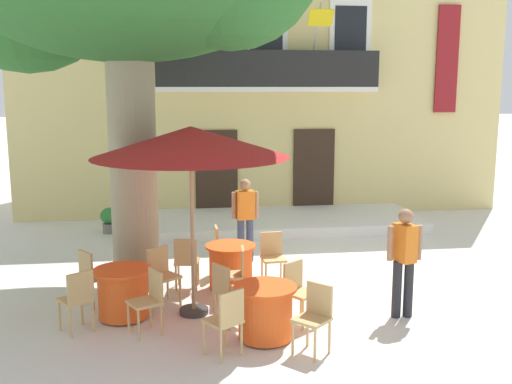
{
  "coord_description": "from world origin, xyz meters",
  "views": [
    {
      "loc": [
        -3.01,
        -10.51,
        3.42
      ],
      "look_at": [
        -1.46,
        1.32,
        1.3
      ],
      "focal_mm": 41.9,
      "sensor_mm": 36.0,
      "label": 1
    }
  ],
  "objects_px": {
    "cafe_chair_near_tree_1": "(186,259)",
    "ground_planter_left": "(110,219)",
    "cafe_chair_near_tree_0": "(222,247)",
    "cafe_chair_front_2": "(149,297)",
    "cafe_chair_front_0": "(92,274)",
    "cafe_umbrella": "(191,143)",
    "cafe_chair_middle_3": "(227,289)",
    "cafe_chair_front_1": "(78,297)",
    "pedestrian_mid_plaza": "(404,257)",
    "cafe_table_near_tree": "(231,266)",
    "pedestrian_near_entrance": "(245,215)",
    "cafe_table_front": "(123,293)",
    "cafe_chair_middle_1": "(315,314)",
    "cafe_chair_middle_2": "(298,288)",
    "cafe_chair_near_tree_2": "(236,271)",
    "cafe_chair_front_3": "(162,272)",
    "cafe_chair_near_tree_3": "(273,255)",
    "cafe_table_middle": "(265,312)",
    "cafe_chair_middle_0": "(226,318)"
  },
  "relations": [
    {
      "from": "cafe_chair_near_tree_1",
      "to": "ground_planter_left",
      "type": "xyz_separation_m",
      "value": [
        -1.74,
        4.26,
        -0.2
      ]
    },
    {
      "from": "cafe_chair_near_tree_0",
      "to": "cafe_chair_front_2",
      "type": "height_order",
      "value": "same"
    },
    {
      "from": "cafe_chair_front_0",
      "to": "cafe_umbrella",
      "type": "distance_m",
      "value": 2.65
    },
    {
      "from": "cafe_chair_middle_3",
      "to": "cafe_chair_front_2",
      "type": "height_order",
      "value": "same"
    },
    {
      "from": "cafe_chair_front_1",
      "to": "pedestrian_mid_plaza",
      "type": "bearing_deg",
      "value": -0.04
    },
    {
      "from": "cafe_table_near_tree",
      "to": "ground_planter_left",
      "type": "distance_m",
      "value": 4.96
    },
    {
      "from": "cafe_chair_front_0",
      "to": "pedestrian_near_entrance",
      "type": "xyz_separation_m",
      "value": [
        2.65,
        2.12,
        0.4
      ]
    },
    {
      "from": "cafe_chair_near_tree_1",
      "to": "pedestrian_mid_plaza",
      "type": "bearing_deg",
      "value": -27.49
    },
    {
      "from": "cafe_chair_middle_3",
      "to": "cafe_table_front",
      "type": "distance_m",
      "value": 1.58
    },
    {
      "from": "cafe_chair_middle_1",
      "to": "cafe_chair_middle_2",
      "type": "height_order",
      "value": "same"
    },
    {
      "from": "pedestrian_near_entrance",
      "to": "pedestrian_mid_plaza",
      "type": "relative_size",
      "value": 1.0
    },
    {
      "from": "cafe_chair_near_tree_1",
      "to": "pedestrian_mid_plaza",
      "type": "height_order",
      "value": "pedestrian_mid_plaza"
    },
    {
      "from": "cafe_chair_middle_1",
      "to": "cafe_table_front",
      "type": "height_order",
      "value": "cafe_chair_middle_1"
    },
    {
      "from": "cafe_umbrella",
      "to": "pedestrian_mid_plaza",
      "type": "xyz_separation_m",
      "value": [
        3.09,
        -0.53,
        -1.68
      ]
    },
    {
      "from": "cafe_chair_near_tree_2",
      "to": "cafe_chair_middle_2",
      "type": "height_order",
      "value": "same"
    },
    {
      "from": "cafe_umbrella",
      "to": "cafe_chair_middle_2",
      "type": "bearing_deg",
      "value": -20.45
    },
    {
      "from": "cafe_chair_near_tree_2",
      "to": "cafe_chair_front_3",
      "type": "height_order",
      "value": "same"
    },
    {
      "from": "cafe_chair_near_tree_0",
      "to": "cafe_chair_front_3",
      "type": "xyz_separation_m",
      "value": [
        -1.06,
        -1.38,
        0.0
      ]
    },
    {
      "from": "cafe_chair_near_tree_1",
      "to": "cafe_chair_near_tree_2",
      "type": "relative_size",
      "value": 1.0
    },
    {
      "from": "cafe_chair_near_tree_3",
      "to": "cafe_chair_front_2",
      "type": "distance_m",
      "value": 2.78
    },
    {
      "from": "cafe_table_near_tree",
      "to": "pedestrian_mid_plaza",
      "type": "height_order",
      "value": "pedestrian_mid_plaza"
    },
    {
      "from": "cafe_table_near_tree",
      "to": "cafe_chair_near_tree_2",
      "type": "relative_size",
      "value": 0.95
    },
    {
      "from": "cafe_chair_near_tree_3",
      "to": "cafe_chair_front_3",
      "type": "relative_size",
      "value": 1.0
    },
    {
      "from": "cafe_table_front",
      "to": "cafe_chair_near_tree_3",
      "type": "bearing_deg",
      "value": 27.18
    },
    {
      "from": "cafe_chair_front_1",
      "to": "ground_planter_left",
      "type": "xyz_separation_m",
      "value": [
        -0.21,
        5.91,
        -0.2
      ]
    },
    {
      "from": "cafe_chair_near_tree_2",
      "to": "cafe_table_middle",
      "type": "bearing_deg",
      "value": -79.59
    },
    {
      "from": "cafe_chair_middle_0",
      "to": "cafe_chair_front_1",
      "type": "height_order",
      "value": "same"
    },
    {
      "from": "cafe_table_front",
      "to": "ground_planter_left",
      "type": "height_order",
      "value": "cafe_table_front"
    },
    {
      "from": "cafe_table_middle",
      "to": "cafe_chair_front_3",
      "type": "distance_m",
      "value": 2.1
    },
    {
      "from": "cafe_table_near_tree",
      "to": "cafe_chair_near_tree_1",
      "type": "height_order",
      "value": "cafe_chair_near_tree_1"
    },
    {
      "from": "cafe_chair_near_tree_3",
      "to": "cafe_chair_middle_3",
      "type": "bearing_deg",
      "value": -118.92
    },
    {
      "from": "cafe_chair_near_tree_2",
      "to": "pedestrian_mid_plaza",
      "type": "distance_m",
      "value": 2.6
    },
    {
      "from": "cafe_chair_near_tree_0",
      "to": "cafe_chair_front_2",
      "type": "relative_size",
      "value": 1.0
    },
    {
      "from": "cafe_chair_near_tree_3",
      "to": "cafe_chair_middle_2",
      "type": "xyz_separation_m",
      "value": [
        0.09,
        -1.78,
        0.0
      ]
    },
    {
      "from": "cafe_table_middle",
      "to": "cafe_chair_front_3",
      "type": "height_order",
      "value": "cafe_chair_front_3"
    },
    {
      "from": "ground_planter_left",
      "to": "cafe_chair_middle_1",
      "type": "bearing_deg",
      "value": -64.26
    },
    {
      "from": "cafe_chair_front_3",
      "to": "cafe_chair_middle_0",
      "type": "bearing_deg",
      "value": -67.08
    },
    {
      "from": "cafe_chair_near_tree_1",
      "to": "pedestrian_mid_plaza",
      "type": "xyz_separation_m",
      "value": [
        3.18,
        -1.66,
        0.41
      ]
    },
    {
      "from": "cafe_table_front",
      "to": "cafe_chair_near_tree_1",
      "type": "bearing_deg",
      "value": 50.56
    },
    {
      "from": "cafe_table_front",
      "to": "cafe_table_near_tree",
      "type": "bearing_deg",
      "value": 33.66
    },
    {
      "from": "cafe_chair_middle_2",
      "to": "cafe_umbrella",
      "type": "height_order",
      "value": "cafe_umbrella"
    },
    {
      "from": "cafe_chair_middle_2",
      "to": "cafe_chair_front_0",
      "type": "xyz_separation_m",
      "value": [
        -3.06,
        1.07,
        0.0
      ]
    },
    {
      "from": "cafe_chair_middle_3",
      "to": "pedestrian_near_entrance",
      "type": "distance_m",
      "value": 3.2
    },
    {
      "from": "cafe_chair_near_tree_3",
      "to": "cafe_chair_front_1",
      "type": "xyz_separation_m",
      "value": [
        -3.03,
        -1.75,
        0.0
      ]
    },
    {
      "from": "cafe_table_front",
      "to": "cafe_table_middle",
      "type": "bearing_deg",
      "value": -27.38
    },
    {
      "from": "cafe_table_middle",
      "to": "pedestrian_mid_plaza",
      "type": "bearing_deg",
      "value": 13.95
    },
    {
      "from": "cafe_table_near_tree",
      "to": "cafe_table_middle",
      "type": "distance_m",
      "value": 2.19
    },
    {
      "from": "cafe_chair_near_tree_2",
      "to": "cafe_chair_near_tree_3",
      "type": "relative_size",
      "value": 1.0
    },
    {
      "from": "ground_planter_left",
      "to": "cafe_chair_front_3",
      "type": "bearing_deg",
      "value": -74.71
    },
    {
      "from": "cafe_table_front",
      "to": "pedestrian_near_entrance",
      "type": "xyz_separation_m",
      "value": [
        2.13,
        2.67,
        0.54
      ]
    }
  ]
}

